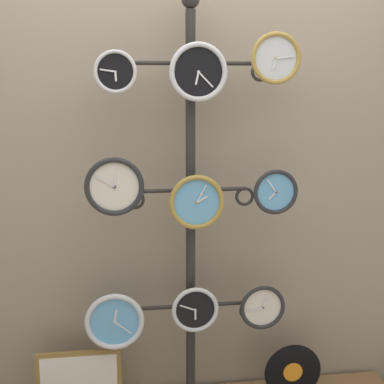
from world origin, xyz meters
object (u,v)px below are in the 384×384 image
clock_top_center (198,72)px  clock_bottom_center (195,309)px  clock_bottom_left (115,321)px  clock_middle_left (114,187)px  display_stand (191,266)px  picture_frame (79,383)px  clock_top_right (276,58)px  clock_middle_center (197,202)px  clock_top_left (115,72)px  clock_middle_right (275,192)px  vinyl_record (293,372)px  clock_bottom_right (262,307)px

clock_top_center → clock_bottom_center: (-0.01, -0.01, -1.15)m
clock_bottom_left → clock_middle_left: bearing=-42.2°
display_stand → picture_frame: bearing=-174.6°
display_stand → clock_top_right: size_ratio=8.92×
clock_bottom_left → clock_middle_center: bearing=0.2°
clock_middle_left → clock_bottom_left: bearing=137.8°
clock_middle_center → clock_top_left: bearing=-176.6°
clock_bottom_center → picture_frame: size_ratio=0.56×
clock_top_left → clock_middle_left: clock_top_left is taller
clock_top_right → clock_middle_left: bearing=-180.0°
clock_middle_right → picture_frame: 1.37m
clock_top_right → clock_middle_right: size_ratio=1.07×
clock_middle_center → clock_bottom_center: bearing=-147.2°
clock_top_left → vinyl_record: bearing=2.0°
display_stand → picture_frame: display_stand is taller
clock_middle_right → clock_middle_center: bearing=-179.8°
clock_middle_left → clock_middle_right: bearing=1.4°
clock_top_right → vinyl_record: clock_top_right is taller
clock_top_left → clock_middle_right: (0.76, 0.02, -0.57)m
clock_middle_center → clock_middle_left: bearing=-177.4°
clock_top_left → clock_top_right: size_ratio=0.80×
clock_top_center → clock_bottom_center: size_ratio=1.14×
clock_top_left → clock_top_center: (0.37, 0.02, 0.00)m
clock_middle_left → clock_top_center: bearing=2.7°
clock_middle_left → display_stand: bearing=15.6°
clock_top_center → clock_middle_right: bearing=0.1°
clock_middle_right → vinyl_record: clock_middle_right is taller
clock_middle_left → clock_top_right: bearing=0.0°
clock_top_right → clock_top_center: bearing=177.2°
clock_middle_left → vinyl_record: (0.90, 0.03, -1.03)m
clock_bottom_left → vinyl_record: (0.92, 0.01, -0.35)m
vinyl_record → picture_frame: size_ratio=0.73×
vinyl_record → picture_frame: 1.11m
clock_top_left → clock_bottom_left: (-0.04, 0.02, -1.19)m
clock_bottom_right → vinyl_record: 0.41m
clock_middle_center → clock_middle_right: size_ratio=1.20×
display_stand → clock_top_center: bearing=-74.3°
clock_middle_right → vinyl_record: size_ratio=0.72×
clock_bottom_right → picture_frame: (-0.93, 0.02, -0.36)m
clock_top_left → clock_middle_right: 0.95m
clock_top_center → picture_frame: size_ratio=0.64×
clock_bottom_center → clock_middle_center: bearing=32.8°
clock_middle_left → clock_top_left: bearing=-12.2°
clock_middle_right → clock_bottom_right: bearing=168.8°
display_stand → clock_middle_left: display_stand is taller
clock_bottom_center → picture_frame: 0.69m
clock_middle_center → clock_bottom_center: 0.55m
display_stand → clock_middle_left: (-0.37, -0.10, 0.44)m
clock_bottom_left → clock_bottom_right: (0.75, 0.01, 0.02)m
clock_bottom_center → clock_bottom_right: bearing=2.5°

